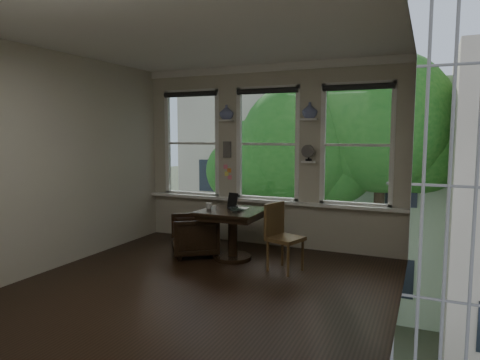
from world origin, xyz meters
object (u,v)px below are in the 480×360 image
at_px(table, 233,235).
at_px(armchair_left, 194,235).
at_px(laptop, 234,210).
at_px(side_chair_right, 285,238).
at_px(mug, 209,206).

distance_m(table, armchair_left, 0.63).
height_order(table, armchair_left, table).
distance_m(armchair_left, laptop, 0.81).
bearing_deg(laptop, side_chair_right, 6.08).
distance_m(table, laptop, 0.39).
distance_m(armchair_left, side_chair_right, 1.53).
relative_size(table, side_chair_right, 0.98).
bearing_deg(mug, table, 7.82).
distance_m(armchair_left, mug, 0.55).
relative_size(armchair_left, mug, 6.95).
bearing_deg(armchair_left, mug, 54.45).
bearing_deg(table, mug, -172.18).
bearing_deg(table, laptop, -49.04).
height_order(laptop, mug, mug).
xyz_separation_m(table, laptop, (0.04, -0.05, 0.39)).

